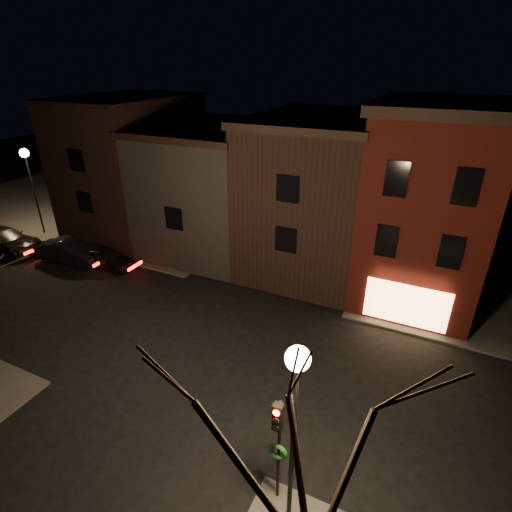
{
  "coord_description": "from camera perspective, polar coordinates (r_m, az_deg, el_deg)",
  "views": [
    {
      "loc": [
        8.36,
        -12.8,
        12.43
      ],
      "look_at": [
        0.45,
        3.95,
        3.2
      ],
      "focal_mm": 28.0,
      "sensor_mm": 36.0,
      "label": 1
    }
  ],
  "objects": [
    {
      "name": "row_building_b",
      "position": [
        28.41,
        -5.76,
        9.81
      ],
      "size": [
        7.8,
        10.3,
        8.4
      ],
      "color": "black",
      "rests_on": "ground"
    },
    {
      "name": "traffic_signal",
      "position": [
        12.38,
        3.16,
        -24.55
      ],
      "size": [
        0.58,
        0.38,
        4.05
      ],
      "color": "black",
      "rests_on": "sidewalk_near_right"
    },
    {
      "name": "row_building_a",
      "position": [
        25.45,
        8.57,
        8.83
      ],
      "size": [
        7.3,
        10.3,
        9.4
      ],
      "color": "black",
      "rests_on": "ground"
    },
    {
      "name": "ground",
      "position": [
        19.7,
        -6.25,
        -12.82
      ],
      "size": [
        120.0,
        120.0,
        0.0
      ],
      "primitive_type": "plane",
      "color": "black",
      "rests_on": "ground"
    },
    {
      "name": "street_lamp_near",
      "position": [
        10.17,
        5.69,
        -19.15
      ],
      "size": [
        0.6,
        0.6,
        6.48
      ],
      "color": "black",
      "rests_on": "sidewalk_near_right"
    },
    {
      "name": "corner_building",
      "position": [
        23.36,
        23.33,
        6.79
      ],
      "size": [
        6.5,
        8.5,
        10.5
      ],
      "color": "#4E120E",
      "rests_on": "ground"
    },
    {
      "name": "parked_car_b",
      "position": [
        29.47,
        -25.04,
        0.55
      ],
      "size": [
        4.85,
        2.17,
        1.55
      ],
      "primitive_type": "imported",
      "rotation": [
        0.0,
        0.0,
        1.69
      ],
      "color": "black",
      "rests_on": "ground"
    },
    {
      "name": "street_lamp_far",
      "position": [
        34.09,
        -29.78,
        10.8
      ],
      "size": [
        0.6,
        0.6,
        6.48
      ],
      "color": "black",
      "rests_on": "sidewalk_far_left"
    },
    {
      "name": "sidewalk_far_left",
      "position": [
        45.09,
        -15.18,
        9.66
      ],
      "size": [
        30.0,
        30.0,
        0.12
      ],
      "primitive_type": "cube",
      "color": "#2D2B28",
      "rests_on": "ground"
    },
    {
      "name": "parked_car_a",
      "position": [
        27.88,
        -20.49,
        -0.27
      ],
      "size": [
        3.88,
        1.58,
        1.32
      ],
      "primitive_type": "imported",
      "rotation": [
        0.0,
        0.0,
        1.57
      ],
      "color": "black",
      "rests_on": "ground"
    },
    {
      "name": "parked_car_c",
      "position": [
        33.49,
        -32.32,
        1.93
      ],
      "size": [
        5.83,
        2.73,
        1.64
      ],
      "primitive_type": "imported",
      "rotation": [
        0.0,
        0.0,
        1.65
      ],
      "color": "black",
      "rests_on": "ground"
    },
    {
      "name": "bare_tree_right",
      "position": [
        7.66,
        9.12,
        -29.12
      ],
      "size": [
        6.4,
        6.4,
        8.5
      ],
      "color": "black",
      "rests_on": "sidewalk_near_right"
    },
    {
      "name": "row_building_c",
      "position": [
        32.45,
        -17.18,
        12.26
      ],
      "size": [
        7.3,
        10.3,
        9.9
      ],
      "color": "black",
      "rests_on": "ground"
    }
  ]
}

